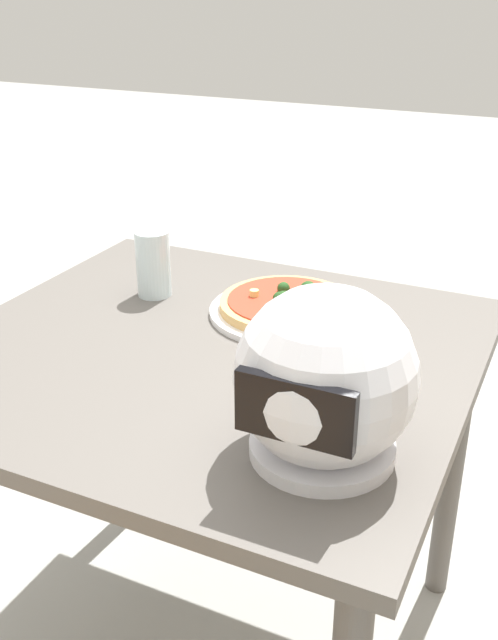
# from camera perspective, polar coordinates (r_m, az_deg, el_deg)

# --- Properties ---
(dining_table) EXTENTS (0.92, 0.87, 0.73)m
(dining_table) POSITION_cam_1_polar(r_m,az_deg,el_deg) (1.38, -3.11, -5.65)
(dining_table) COLOR #5B5651
(dining_table) RESTS_ON ground
(pizza_plate) EXTENTS (0.30, 0.30, 0.01)m
(pizza_plate) POSITION_cam_1_polar(r_m,az_deg,el_deg) (1.45, 2.94, 0.64)
(pizza_plate) COLOR white
(pizza_plate) RESTS_ON dining_table
(pizza) EXTENTS (0.26, 0.26, 0.05)m
(pizza) POSITION_cam_1_polar(r_m,az_deg,el_deg) (1.44, 3.01, 1.29)
(pizza) COLOR tan
(pizza) RESTS_ON pizza_plate
(motorcycle_helmet) EXTENTS (0.25, 0.25, 0.25)m
(motorcycle_helmet) POSITION_cam_1_polar(r_m,az_deg,el_deg) (0.99, 5.83, -4.57)
(motorcycle_helmet) COLOR silver
(motorcycle_helmet) RESTS_ON dining_table
(drinking_glass) EXTENTS (0.07, 0.07, 0.14)m
(drinking_glass) POSITION_cam_1_polar(r_m,az_deg,el_deg) (1.53, -7.34, 4.30)
(drinking_glass) COLOR silver
(drinking_glass) RESTS_ON dining_table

